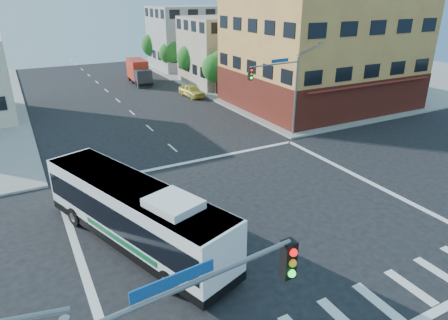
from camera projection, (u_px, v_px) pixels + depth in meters
ground at (256, 220)px, 22.77m from camera, size 120.00×120.00×0.00m
sidewalk_ne at (321, 70)px, 66.40m from camera, size 50.00×50.00×0.15m
corner_building_ne at (321, 52)px, 44.19m from camera, size 18.10×15.44×14.00m
building_east_near at (230, 50)px, 56.04m from camera, size 12.06×10.06×9.00m
building_east_far at (190, 37)px, 67.23m from camera, size 12.06×10.06×10.00m
signal_mast_ne at (281, 83)px, 33.42m from camera, size 7.91×1.13×8.07m
street_tree_a at (217, 66)px, 49.26m from camera, size 3.60×3.60×5.53m
street_tree_b at (191, 56)px, 55.71m from camera, size 3.80×3.80×5.79m
street_tree_c at (171, 52)px, 62.33m from camera, size 3.40×3.40×5.29m
street_tree_d at (154, 44)px, 68.67m from camera, size 4.00×4.00×6.03m
transit_bus at (134, 213)px, 19.94m from camera, size 6.65×12.60×3.68m
box_truck at (139, 72)px, 56.59m from camera, size 2.56×7.26×3.21m
parked_car at (192, 91)px, 49.48m from camera, size 2.22×4.46×1.46m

